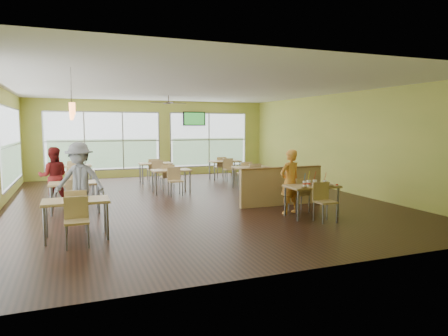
# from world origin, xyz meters

# --- Properties ---
(room) EXTENTS (12.00, 12.04, 3.20)m
(room) POSITION_xyz_m (0.00, 0.00, 1.60)
(room) COLOR black
(room) RESTS_ON ground
(window_bays) EXTENTS (9.24, 10.24, 2.38)m
(window_bays) POSITION_xyz_m (-2.65, 3.08, 1.48)
(window_bays) COLOR white
(window_bays) RESTS_ON room
(main_table) EXTENTS (1.22, 1.52, 0.87)m
(main_table) POSITION_xyz_m (2.00, -3.00, 0.63)
(main_table) COLOR tan
(main_table) RESTS_ON floor
(half_wall_divider) EXTENTS (2.40, 0.14, 1.04)m
(half_wall_divider) POSITION_xyz_m (2.00, -1.55, 0.52)
(half_wall_divider) COLOR tan
(half_wall_divider) RESTS_ON floor
(dining_tables) EXTENTS (6.92, 8.72, 0.87)m
(dining_tables) POSITION_xyz_m (-1.05, 1.71, 0.63)
(dining_tables) COLOR tan
(dining_tables) RESTS_ON floor
(pendant_lights) EXTENTS (0.11, 7.31, 0.86)m
(pendant_lights) POSITION_xyz_m (-3.20, 0.68, 2.45)
(pendant_lights) COLOR #2D2119
(pendant_lights) RESTS_ON ceiling
(ceiling_fan) EXTENTS (1.25, 1.25, 0.29)m
(ceiling_fan) POSITION_xyz_m (-0.00, 3.00, 2.95)
(ceiling_fan) COLOR #2D2119
(ceiling_fan) RESTS_ON ceiling
(tv_backwall) EXTENTS (1.00, 0.07, 0.60)m
(tv_backwall) POSITION_xyz_m (1.80, 5.90, 2.45)
(tv_backwall) COLOR black
(tv_backwall) RESTS_ON wall_back
(man_plaid) EXTENTS (0.64, 0.49, 1.57)m
(man_plaid) POSITION_xyz_m (1.69, -2.52, 0.79)
(man_plaid) COLOR orange
(man_plaid) RESTS_ON floor
(patron_maroon) EXTENTS (0.77, 0.61, 1.58)m
(patron_maroon) POSITION_xyz_m (-3.72, 0.66, 0.79)
(patron_maroon) COLOR maroon
(patron_maroon) RESTS_ON floor
(patron_grey) EXTENTS (1.30, 1.02, 1.76)m
(patron_grey) POSITION_xyz_m (-3.09, -1.26, 0.88)
(patron_grey) COLOR slate
(patron_grey) RESTS_ON floor
(cup_blue) EXTENTS (0.09, 0.09, 0.32)m
(cup_blue) POSITION_xyz_m (1.75, -3.09, 0.82)
(cup_blue) COLOR white
(cup_blue) RESTS_ON main_table
(cup_yellow) EXTENTS (0.10, 0.10, 0.37)m
(cup_yellow) POSITION_xyz_m (1.82, -3.14, 0.82)
(cup_yellow) COLOR white
(cup_yellow) RESTS_ON main_table
(cup_red_near) EXTENTS (0.10, 0.10, 0.37)m
(cup_red_near) POSITION_xyz_m (2.00, -3.12, 0.82)
(cup_red_near) COLOR white
(cup_red_near) RESTS_ON main_table
(cup_red_far) EXTENTS (0.10, 0.10, 0.34)m
(cup_red_far) POSITION_xyz_m (2.21, -3.22, 0.82)
(cup_red_far) COLOR white
(cup_red_far) RESTS_ON main_table
(food_basket) EXTENTS (0.22, 0.22, 0.05)m
(food_basket) POSITION_xyz_m (2.39, -2.99, 0.78)
(food_basket) COLOR black
(food_basket) RESTS_ON main_table
(ketchup_cup) EXTENTS (0.06, 0.06, 0.02)m
(ketchup_cup) POSITION_xyz_m (2.55, -3.22, 0.76)
(ketchup_cup) COLOR #A00C00
(ketchup_cup) RESTS_ON main_table
(wrapper_left) EXTENTS (0.16, 0.15, 0.04)m
(wrapper_left) POSITION_xyz_m (1.60, -3.30, 0.77)
(wrapper_left) COLOR olive
(wrapper_left) RESTS_ON main_table
(wrapper_mid) EXTENTS (0.23, 0.21, 0.05)m
(wrapper_mid) POSITION_xyz_m (2.00, -2.93, 0.77)
(wrapper_mid) COLOR olive
(wrapper_mid) RESTS_ON main_table
(wrapper_right) EXTENTS (0.16, 0.14, 0.04)m
(wrapper_right) POSITION_xyz_m (2.32, -3.30, 0.77)
(wrapper_right) COLOR olive
(wrapper_right) RESTS_ON main_table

